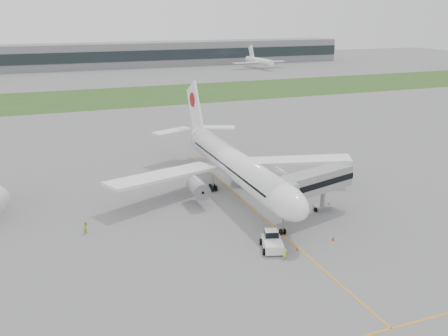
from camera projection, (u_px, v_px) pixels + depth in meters
name	position (u px, v px, depth m)	size (l,w,h in m)	color
ground	(243.00, 201.00, 88.50)	(600.00, 600.00, 0.00)	gray
apron_markings	(255.00, 211.00, 84.05)	(70.00, 70.00, 0.04)	orange
grass_strip	(123.00, 97.00, 195.34)	(600.00, 50.00, 0.02)	#2D491B
terminal_building	(89.00, 56.00, 291.05)	(320.00, 22.30, 14.00)	gray
airliner	(233.00, 163.00, 91.14)	(48.13, 53.95, 17.88)	white
pushback_tug	(272.00, 241.00, 70.46)	(4.20, 5.20, 2.37)	white
jet_bridge	(309.00, 184.00, 79.57)	(16.32, 8.94, 7.76)	#9D9D9F
safety_cone_left	(297.00, 249.00, 70.11)	(0.35, 0.35, 0.48)	red
safety_cone_right	(333.00, 239.00, 73.07)	(0.44, 0.44, 0.61)	red
ground_crew_near	(285.00, 254.00, 67.47)	(0.57, 0.37, 1.57)	#DCF528
ground_crew_far	(86.00, 227.00, 75.32)	(0.90, 0.70, 1.86)	#BAE125
distant_aircraft_right	(259.00, 68.00, 291.13)	(32.43, 28.62, 12.40)	white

